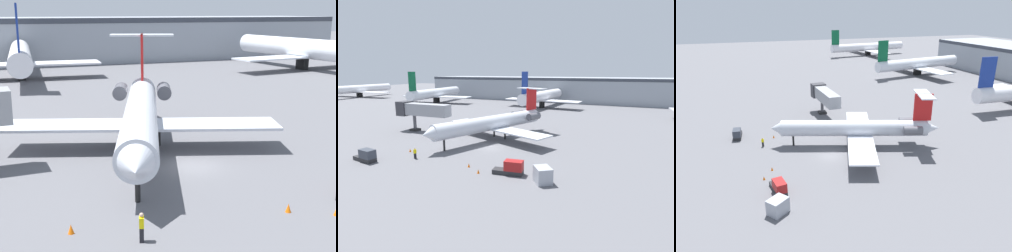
% 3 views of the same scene
% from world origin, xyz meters
% --- Properties ---
extents(ground_plane, '(400.00, 400.00, 0.10)m').
position_xyz_m(ground_plane, '(0.00, 0.00, -0.05)').
color(ground_plane, '#5B5B60').
extents(regional_jet, '(24.53, 29.26, 9.64)m').
position_xyz_m(regional_jet, '(-2.45, 5.95, 3.40)').
color(regional_jet, silver).
rests_on(regional_jet, ground_plane).
extents(ground_crew_marshaller, '(0.37, 0.46, 1.69)m').
position_xyz_m(ground_crew_marshaller, '(-7.76, -10.49, 0.86)').
color(ground_crew_marshaller, black).
rests_on(ground_crew_marshaller, ground_plane).
extents(traffic_cone_mid, '(0.36, 0.36, 0.55)m').
position_xyz_m(traffic_cone_mid, '(1.87, -10.13, 0.28)').
color(traffic_cone_mid, orange).
rests_on(traffic_cone_mid, ground_plane).
extents(traffic_cone_far, '(0.36, 0.36, 0.55)m').
position_xyz_m(traffic_cone_far, '(-11.15, -8.15, 0.28)').
color(traffic_cone_far, orange).
rests_on(traffic_cone_far, ground_plane).
extents(terminal_building, '(148.80, 24.90, 10.55)m').
position_xyz_m(terminal_building, '(0.00, 85.58, 5.29)').
color(terminal_building, '#8C939E').
rests_on(terminal_building, ground_plane).
extents(parked_airliner_centre, '(28.54, 33.74, 13.21)m').
position_xyz_m(parked_airliner_centre, '(-9.11, 55.10, 4.20)').
color(parked_airliner_centre, white).
rests_on(parked_airliner_centre, ground_plane).
extents(parked_airliner_east_mid, '(32.86, 38.77, 13.54)m').
position_xyz_m(parked_airliner_east_mid, '(47.51, 49.33, 4.36)').
color(parked_airliner_east_mid, silver).
rests_on(parked_airliner_east_mid, ground_plane).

